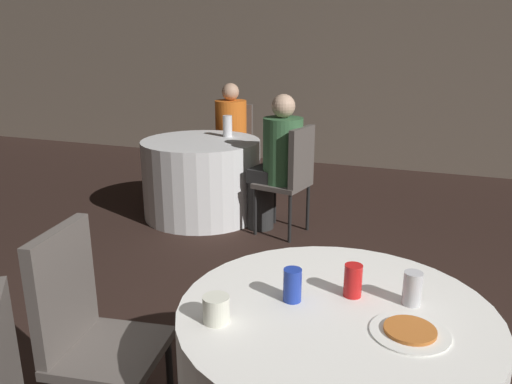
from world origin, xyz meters
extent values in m
cube|color=gray|center=(0.00, 5.02, 1.40)|extent=(16.00, 0.06, 2.80)
cylinder|color=white|center=(-1.77, 2.48, 0.37)|extent=(1.12, 1.12, 0.74)
cube|color=#59514C|center=(-0.81, -0.25, 0.44)|extent=(0.46, 0.46, 0.04)
cube|color=#59514C|center=(-0.99, -0.28, 0.71)|extent=(0.11, 0.38, 0.49)
cylinder|color=black|center=(-0.67, -0.06, 0.21)|extent=(0.03, 0.03, 0.42)
cylinder|color=black|center=(-1.01, -0.11, 0.21)|extent=(0.03, 0.03, 0.42)
cube|color=#59514C|center=(-1.84, 3.35, 0.44)|extent=(0.43, 0.43, 0.04)
cube|color=#59514C|center=(-1.85, 3.53, 0.71)|extent=(0.38, 0.08, 0.49)
cylinder|color=black|center=(-1.66, 3.20, 0.21)|extent=(0.03, 0.03, 0.42)
cylinder|color=black|center=(-2.00, 3.17, 0.21)|extent=(0.03, 0.03, 0.42)
cylinder|color=black|center=(-1.68, 3.53, 0.21)|extent=(0.03, 0.03, 0.42)
cylinder|color=black|center=(-2.02, 3.51, 0.21)|extent=(0.03, 0.03, 0.42)
cube|color=#59514C|center=(-0.91, 2.30, 0.44)|extent=(0.47, 0.47, 0.04)
cube|color=#59514C|center=(-0.74, 2.27, 0.71)|extent=(0.12, 0.38, 0.49)
cylinder|color=black|center=(-1.11, 2.17, 0.21)|extent=(0.03, 0.03, 0.42)
cylinder|color=black|center=(-1.04, 2.50, 0.21)|extent=(0.03, 0.03, 0.42)
cylinder|color=black|center=(-0.78, 2.10, 0.21)|extent=(0.03, 0.03, 0.42)
cylinder|color=black|center=(-0.71, 2.44, 0.21)|extent=(0.03, 0.03, 0.42)
cylinder|color=#282828|center=(-1.13, 2.35, 0.23)|extent=(0.24, 0.24, 0.46)
cube|color=#282828|center=(-1.02, 2.33, 0.51)|extent=(0.38, 0.38, 0.12)
cylinder|color=#38663D|center=(-0.91, 2.30, 0.74)|extent=(0.34, 0.34, 0.55)
sphere|color=#DBB293|center=(-0.91, 2.30, 1.12)|extent=(0.20, 0.20, 0.20)
cylinder|color=#33384C|center=(-1.82, 3.13, 0.23)|extent=(0.24, 0.24, 0.46)
cube|color=#33384C|center=(-1.83, 3.24, 0.51)|extent=(0.35, 0.34, 0.12)
cylinder|color=orange|center=(-1.84, 3.35, 0.74)|extent=(0.34, 0.34, 0.55)
sphere|color=tan|center=(-1.84, 3.35, 1.10)|extent=(0.19, 0.19, 0.19)
cylinder|color=white|center=(0.30, -0.18, 0.74)|extent=(0.25, 0.25, 0.01)
cylinder|color=#BC6628|center=(0.30, -0.18, 0.75)|extent=(0.17, 0.17, 0.01)
cylinder|color=silver|center=(0.29, 0.01, 0.80)|extent=(0.07, 0.07, 0.12)
cylinder|color=red|center=(0.08, 0.00, 0.80)|extent=(0.07, 0.07, 0.12)
cylinder|color=#1E38A5|center=(-0.11, -0.11, 0.80)|extent=(0.07, 0.07, 0.12)
cylinder|color=silver|center=(-0.31, -0.33, 0.78)|extent=(0.09, 0.09, 0.09)
cylinder|color=white|center=(-1.61, 2.73, 0.84)|extent=(0.09, 0.09, 0.21)
camera|label=1|loc=(0.33, -1.66, 1.63)|focal=35.00mm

